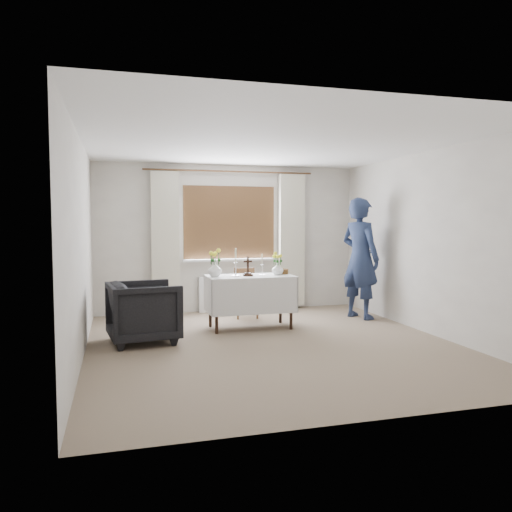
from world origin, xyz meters
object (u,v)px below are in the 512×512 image
(wooden_chair, at_px, (246,293))
(flower_vase_left, at_px, (215,269))
(armchair, at_px, (144,312))
(person, at_px, (360,258))
(wooden_cross, at_px, (248,266))
(altar_table, at_px, (250,302))
(flower_vase_right, at_px, (278,269))

(wooden_chair, relative_size, flower_vase_left, 3.88)
(armchair, bearing_deg, person, -85.49)
(wooden_cross, bearing_deg, armchair, -162.83)
(altar_table, height_order, flower_vase_left, flower_vase_left)
(armchair, relative_size, flower_vase_left, 4.22)
(person, relative_size, flower_vase_right, 10.94)
(altar_table, relative_size, armchair, 1.44)
(armchair, height_order, person, person)
(wooden_cross, xyz_separation_m, flower_vase_left, (-0.47, 0.05, -0.04))
(wooden_chair, bearing_deg, altar_table, -95.28)
(altar_table, distance_m, person, 1.98)
(wooden_cross, xyz_separation_m, flower_vase_right, (0.45, 0.03, -0.05))
(altar_table, height_order, wooden_chair, wooden_chair)
(person, height_order, flower_vase_right, person)
(armchair, bearing_deg, flower_vase_right, -84.46)
(wooden_chair, height_order, flower_vase_left, flower_vase_left)
(flower_vase_left, bearing_deg, armchair, -154.88)
(flower_vase_right, bearing_deg, armchair, -166.99)
(armchair, relative_size, person, 0.45)
(flower_vase_left, bearing_deg, flower_vase_right, -1.66)
(altar_table, xyz_separation_m, flower_vase_left, (-0.51, 0.02, 0.48))
(altar_table, bearing_deg, flower_vase_left, 178.11)
(flower_vase_right, bearing_deg, wooden_cross, -176.66)
(armchair, xyz_separation_m, wooden_cross, (1.48, 0.42, 0.51))
(person, bearing_deg, wooden_chair, 50.43)
(wooden_chair, relative_size, flower_vase_right, 4.51)
(wooden_chair, height_order, wooden_cross, wooden_cross)
(flower_vase_right, bearing_deg, person, 10.62)
(wooden_cross, bearing_deg, flower_vase_left, 174.82)
(altar_table, height_order, flower_vase_right, flower_vase_right)
(flower_vase_left, bearing_deg, wooden_cross, -6.49)
(wooden_chair, bearing_deg, wooden_cross, -97.73)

